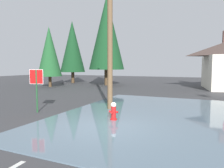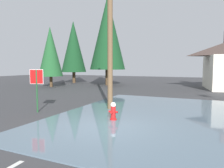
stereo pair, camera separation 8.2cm
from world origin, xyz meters
The scene contains 9 objects.
ground_plane centered at (0.00, 0.00, -0.05)m, with size 80.00×80.00×0.10m, color #38383A.
flood_puddle centered at (1.40, 2.75, 0.02)m, with size 8.63×11.79×0.04m, color slate.
lane_stop_bar centered at (-0.41, -1.82, 0.00)m, with size 4.06×0.30×0.01m, color silver.
stop_sign_near centered at (-4.25, 1.01, 1.56)m, with size 0.72×0.20×2.19m.
fire_hydrant centered at (-0.03, 1.08, 0.40)m, with size 0.41×0.35×0.81m.
utility_pole centered at (-1.17, 3.21, 4.73)m, with size 1.60×0.28×9.09m.
pine_tree_tall_left centered at (-12.60, 11.88, 3.97)m, with size 2.70×2.70×6.75m.
pine_tree_mid_left centered at (-7.68, 16.46, 6.36)m, with size 4.32×4.32×10.81m.
pine_tree_short_left centered at (-13.51, 17.71, 5.03)m, with size 3.42×3.42×8.54m.
Camera 2 is at (3.65, -7.16, 2.36)m, focal length 34.06 mm.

